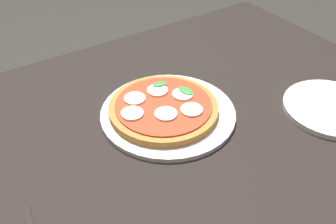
{
  "coord_description": "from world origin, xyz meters",
  "views": [
    {
      "loc": [
        0.37,
        0.56,
        1.34
      ],
      "look_at": [
        -0.03,
        -0.05,
        0.76
      ],
      "focal_mm": 41.5,
      "sensor_mm": 36.0,
      "label": 1
    }
  ],
  "objects_px": {
    "plate_white": "(331,108)",
    "dining_table": "(168,163)",
    "pizza": "(163,107)",
    "serving_tray": "(168,113)"
  },
  "relations": [
    {
      "from": "plate_white",
      "to": "dining_table",
      "type": "bearing_deg",
      "value": -22.01
    },
    {
      "from": "dining_table",
      "to": "plate_white",
      "type": "bearing_deg",
      "value": 157.99
    },
    {
      "from": "dining_table",
      "to": "pizza",
      "type": "bearing_deg",
      "value": -113.64
    },
    {
      "from": "dining_table",
      "to": "pizza",
      "type": "xyz_separation_m",
      "value": [
        -0.03,
        -0.06,
        0.13
      ]
    },
    {
      "from": "dining_table",
      "to": "plate_white",
      "type": "height_order",
      "value": "plate_white"
    },
    {
      "from": "pizza",
      "to": "plate_white",
      "type": "relative_size",
      "value": 1.13
    },
    {
      "from": "dining_table",
      "to": "pizza",
      "type": "distance_m",
      "value": 0.14
    },
    {
      "from": "serving_tray",
      "to": "pizza",
      "type": "xyz_separation_m",
      "value": [
        0.01,
        -0.01,
        0.02
      ]
    },
    {
      "from": "plate_white",
      "to": "serving_tray",
      "type": "bearing_deg",
      "value": -30.64
    },
    {
      "from": "pizza",
      "to": "dining_table",
      "type": "bearing_deg",
      "value": 66.36
    }
  ]
}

